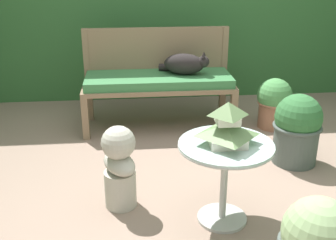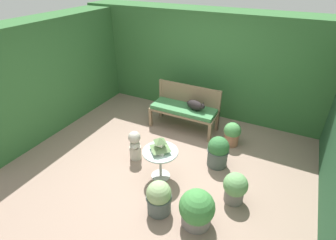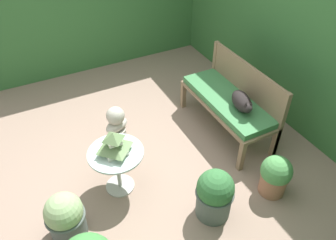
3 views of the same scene
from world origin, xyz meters
name	(u,v)px [view 2 (image 2 of 3)]	position (x,y,z in m)	size (l,w,h in m)	color
ground	(165,162)	(0.00, 0.00, 0.00)	(30.00, 30.00, 0.00)	gray
foliage_hedge_back	(214,62)	(0.00, 2.47, 1.14)	(6.40, 0.83, 2.28)	#336633
foliage_hedge_left	(49,74)	(-2.85, 0.23, 1.11)	(0.70, 3.65, 2.23)	#336633
garden_bench	(184,110)	(-0.18, 1.21, 0.44)	(1.41, 0.55, 0.51)	#7F664C
bench_backrest	(189,96)	(-0.18, 1.46, 0.66)	(1.41, 0.06, 0.91)	#7F664C
cat	(195,105)	(0.07, 1.22, 0.61)	(0.46, 0.33, 0.22)	black
patio_table	(160,157)	(0.11, -0.37, 0.42)	(0.58, 0.58, 0.53)	#B7B7B2
pagoda_birdhouse	(160,145)	(0.11, -0.37, 0.65)	(0.29, 0.29, 0.26)	silver
garden_bust	(135,145)	(-0.53, -0.14, 0.30)	(0.29, 0.36, 0.57)	#B7B2A3
potted_plant_bench_left	(235,188)	(1.34, -0.32, 0.26)	(0.36, 0.36, 0.50)	slate
potted_plant_hedge_corner	(197,209)	(0.98, -0.95, 0.26)	(0.49, 0.49, 0.55)	slate
potted_plant_bench_right	(218,151)	(0.86, 0.36, 0.29)	(0.38, 0.38, 0.57)	#4C5651
potted_plant_table_near	(159,197)	(0.43, -1.00, 0.26)	(0.38, 0.38, 0.53)	#4C5651
potted_plant_path_edge	(232,134)	(0.92, 1.08, 0.25)	(0.33, 0.33, 0.49)	#9E664C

